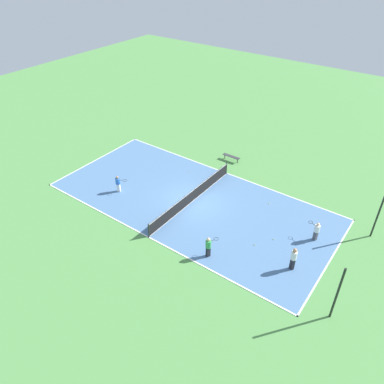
{
  "coord_description": "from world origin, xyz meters",
  "views": [
    {
      "loc": [
        18.63,
        13.61,
        17.14
      ],
      "look_at": [
        0.0,
        0.0,
        0.9
      ],
      "focal_mm": 35.0,
      "sensor_mm": 36.0,
      "label": 1
    }
  ],
  "objects_px": {
    "player_far_white": "(294,258)",
    "tennis_ball_left_sideline": "(274,239)",
    "tennis_net": "(192,196)",
    "player_near_white": "(317,230)",
    "tennis_ball_midcourt": "(189,171)",
    "player_far_green": "(208,246)",
    "tennis_ball_right_alley": "(254,245)",
    "tennis_ball_far_baseline": "(269,203)",
    "player_near_blue": "(118,183)",
    "fence_post_back_left": "(378,215)",
    "bench": "(231,157)",
    "fence_post_back_right": "(337,294)"
  },
  "relations": [
    {
      "from": "player_far_white",
      "to": "tennis_ball_left_sideline",
      "type": "height_order",
      "value": "player_far_white"
    },
    {
      "from": "tennis_net",
      "to": "player_far_white",
      "type": "bearing_deg",
      "value": 77.46
    },
    {
      "from": "player_near_white",
      "to": "tennis_ball_midcourt",
      "type": "distance_m",
      "value": 12.09
    },
    {
      "from": "player_far_green",
      "to": "tennis_ball_right_alley",
      "type": "distance_m",
      "value": 3.36
    },
    {
      "from": "tennis_ball_far_baseline",
      "to": "tennis_ball_left_sideline",
      "type": "height_order",
      "value": "same"
    },
    {
      "from": "player_near_blue",
      "to": "tennis_ball_right_alley",
      "type": "relative_size",
      "value": 20.71
    },
    {
      "from": "player_near_white",
      "to": "tennis_ball_midcourt",
      "type": "bearing_deg",
      "value": 12.26
    },
    {
      "from": "fence_post_back_left",
      "to": "bench",
      "type": "bearing_deg",
      "value": -103.48
    },
    {
      "from": "fence_post_back_right",
      "to": "tennis_net",
      "type": "bearing_deg",
      "value": -108.26
    },
    {
      "from": "player_far_white",
      "to": "player_near_white",
      "type": "height_order",
      "value": "player_far_white"
    },
    {
      "from": "fence_post_back_right",
      "to": "tennis_ball_right_alley",
      "type": "bearing_deg",
      "value": -112.98
    },
    {
      "from": "player_far_green",
      "to": "fence_post_back_right",
      "type": "relative_size",
      "value": 0.41
    },
    {
      "from": "player_far_green",
      "to": "fence_post_back_left",
      "type": "bearing_deg",
      "value": -23.85
    },
    {
      "from": "bench",
      "to": "tennis_ball_right_alley",
      "type": "distance_m",
      "value": 11.13
    },
    {
      "from": "tennis_ball_right_alley",
      "to": "player_near_blue",
      "type": "bearing_deg",
      "value": -85.91
    },
    {
      "from": "player_far_green",
      "to": "player_near_blue",
      "type": "bearing_deg",
      "value": 99.83
    },
    {
      "from": "tennis_ball_left_sideline",
      "to": "fence_post_back_left",
      "type": "xyz_separation_m",
      "value": [
        -4.25,
        5.17,
        1.79
      ]
    },
    {
      "from": "player_far_green",
      "to": "tennis_ball_right_alley",
      "type": "height_order",
      "value": "player_far_green"
    },
    {
      "from": "player_near_blue",
      "to": "tennis_ball_midcourt",
      "type": "xyz_separation_m",
      "value": [
        -5.64,
        2.79,
        -0.76
      ]
    },
    {
      "from": "tennis_ball_far_baseline",
      "to": "player_near_white",
      "type": "bearing_deg",
      "value": 66.86
    },
    {
      "from": "player_near_white",
      "to": "player_near_blue",
      "type": "xyz_separation_m",
      "value": [
        3.73,
        -14.7,
        -0.01
      ]
    },
    {
      "from": "tennis_net",
      "to": "player_far_green",
      "type": "bearing_deg",
      "value": 46.16
    },
    {
      "from": "player_far_green",
      "to": "tennis_ball_midcourt",
      "type": "distance_m",
      "value": 10.25
    },
    {
      "from": "tennis_ball_far_baseline",
      "to": "tennis_ball_right_alley",
      "type": "height_order",
      "value": "same"
    },
    {
      "from": "tennis_net",
      "to": "player_near_white",
      "type": "bearing_deg",
      "value": 98.67
    },
    {
      "from": "tennis_ball_right_alley",
      "to": "fence_post_back_left",
      "type": "relative_size",
      "value": 0.02
    },
    {
      "from": "tennis_net",
      "to": "tennis_ball_right_alley",
      "type": "height_order",
      "value": "tennis_net"
    },
    {
      "from": "player_near_white",
      "to": "tennis_ball_left_sideline",
      "type": "xyz_separation_m",
      "value": [
        1.64,
        -2.21,
        -0.77
      ]
    },
    {
      "from": "tennis_ball_left_sideline",
      "to": "tennis_ball_midcourt",
      "type": "relative_size",
      "value": 1.0
    },
    {
      "from": "player_far_green",
      "to": "player_near_blue",
      "type": "distance_m",
      "value": 9.96
    },
    {
      "from": "bench",
      "to": "player_far_white",
      "type": "xyz_separation_m",
      "value": [
        9.14,
        9.87,
        0.58
      ]
    },
    {
      "from": "player_far_green",
      "to": "tennis_ball_left_sideline",
      "type": "bearing_deg",
      "value": -14.61
    },
    {
      "from": "tennis_net",
      "to": "tennis_ball_midcourt",
      "type": "relative_size",
      "value": 146.58
    },
    {
      "from": "bench",
      "to": "player_far_white",
      "type": "height_order",
      "value": "player_far_white"
    },
    {
      "from": "bench",
      "to": "player_far_green",
      "type": "height_order",
      "value": "player_far_green"
    },
    {
      "from": "player_far_white",
      "to": "fence_post_back_left",
      "type": "bearing_deg",
      "value": 92.59
    },
    {
      "from": "tennis_net",
      "to": "tennis_ball_midcourt",
      "type": "bearing_deg",
      "value": -140.68
    },
    {
      "from": "tennis_net",
      "to": "fence_post_back_right",
      "type": "bearing_deg",
      "value": 71.74
    },
    {
      "from": "tennis_net",
      "to": "tennis_ball_left_sideline",
      "type": "distance_m",
      "value": 7.01
    },
    {
      "from": "tennis_ball_right_alley",
      "to": "fence_post_back_right",
      "type": "bearing_deg",
      "value": 67.02
    },
    {
      "from": "player_far_green",
      "to": "tennis_ball_far_baseline",
      "type": "xyz_separation_m",
      "value": [
        -7.35,
        0.63,
        -0.83
      ]
    },
    {
      "from": "tennis_ball_left_sideline",
      "to": "fence_post_back_left",
      "type": "relative_size",
      "value": 0.02
    },
    {
      "from": "player_near_white",
      "to": "tennis_ball_far_baseline",
      "type": "height_order",
      "value": "player_near_white"
    },
    {
      "from": "bench",
      "to": "player_far_white",
      "type": "relative_size",
      "value": 0.99
    },
    {
      "from": "player_far_white",
      "to": "fence_post_back_right",
      "type": "height_order",
      "value": "fence_post_back_right"
    },
    {
      "from": "player_near_blue",
      "to": "fence_post_back_right",
      "type": "distance_m",
      "value": 17.77
    },
    {
      "from": "player_far_green",
      "to": "tennis_net",
      "type": "bearing_deg",
      "value": 66.37
    },
    {
      "from": "player_near_white",
      "to": "tennis_ball_left_sideline",
      "type": "distance_m",
      "value": 2.86
    },
    {
      "from": "player_near_blue",
      "to": "tennis_ball_far_baseline",
      "type": "bearing_deg",
      "value": 0.16
    },
    {
      "from": "fence_post_back_left",
      "to": "tennis_ball_left_sideline",
      "type": "bearing_deg",
      "value": -50.56
    }
  ]
}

